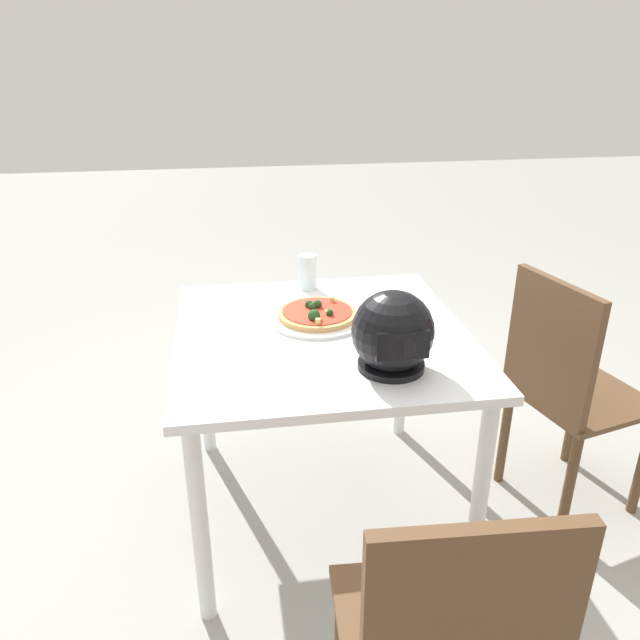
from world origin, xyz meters
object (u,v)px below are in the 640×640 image
Objects in this scene: drinking_glass at (308,272)px; chair_side at (565,384)px; motorcycle_helmet at (393,333)px; pizza at (318,313)px; dining_table at (322,355)px.

chair_side is (-0.83, 0.50, -0.28)m from drinking_glass.
motorcycle_helmet is at bearing 102.83° from drinking_glass.
pizza is 0.30m from drinking_glass.
drinking_glass is at bearing -31.00° from chair_side.
chair_side is at bearing 166.44° from pizza.
chair_side is at bearing 172.99° from dining_table.
motorcycle_helmet is at bearing 120.16° from dining_table.
drinking_glass is (-0.01, -0.30, 0.04)m from pizza.
pizza is 0.89m from chair_side.
dining_table is 4.11× the size of motorcycle_helmet.
drinking_glass is at bearing -77.17° from motorcycle_helmet.
chair_side reaches higher than pizza.
dining_table is at bearing -7.01° from chair_side.
motorcycle_helmet is 0.26× the size of chair_side.
motorcycle_helmet is at bearing 112.87° from pizza.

